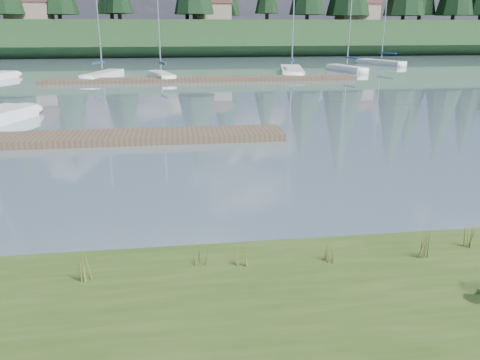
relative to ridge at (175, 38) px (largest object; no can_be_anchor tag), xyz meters
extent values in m
plane|color=slate|center=(0.00, -43.00, -2.50)|extent=(200.00, 200.00, 0.00)
cube|color=#1A3319|center=(0.00, 0.00, 0.00)|extent=(200.00, 20.00, 5.00)
ellipsoid|color=white|center=(-8.22, -57.30, -2.28)|extent=(2.58, 2.85, 0.70)
cube|color=#4C3D2C|center=(-4.00, -64.00, -2.35)|extent=(16.00, 2.00, 0.30)
cube|color=#4C3D2C|center=(2.00, -43.00, -2.35)|extent=(26.00, 2.20, 0.30)
ellipsoid|color=white|center=(-14.94, -37.36, -2.28)|extent=(2.33, 2.52, 0.70)
cube|color=white|center=(-6.57, -39.70, -2.28)|extent=(3.06, 6.46, 0.70)
ellipsoid|color=white|center=(-5.73, -36.66, -2.28)|extent=(1.79, 2.02, 0.70)
cylinder|color=silver|center=(-6.57, -39.70, 3.23)|extent=(0.12, 0.12, 9.85)
cube|color=navy|center=(-6.80, -40.53, -1.10)|extent=(0.86, 2.47, 0.20)
cube|color=white|center=(-1.48, -41.01, -2.28)|extent=(2.57, 5.52, 0.70)
ellipsoid|color=white|center=(-2.17, -38.41, -2.28)|extent=(1.51, 1.72, 0.70)
cylinder|color=silver|center=(-1.48, -41.01, 2.53)|extent=(0.12, 0.12, 8.47)
cube|color=navy|center=(-1.29, -41.72, -1.10)|extent=(0.75, 2.12, 0.20)
cube|color=white|center=(10.85, -37.84, -2.28)|extent=(3.59, 8.80, 0.70)
ellipsoid|color=white|center=(11.68, -33.62, -2.28)|extent=(2.29, 2.66, 0.70)
cube|color=navy|center=(10.62, -38.98, -1.10)|extent=(0.86, 3.39, 0.20)
cube|color=white|center=(16.97, -36.18, -2.28)|extent=(2.53, 5.83, 0.70)
ellipsoid|color=white|center=(16.34, -33.41, -2.28)|extent=(1.55, 1.79, 0.70)
cylinder|color=silver|center=(16.97, -36.18, 2.68)|extent=(0.12, 0.12, 8.77)
cube|color=navy|center=(17.14, -36.94, -1.10)|extent=(0.70, 2.25, 0.20)
cube|color=white|center=(23.91, -28.67, -2.28)|extent=(3.82, 6.48, 0.70)
ellipsoid|color=white|center=(22.68, -25.71, -2.28)|extent=(1.97, 2.15, 0.70)
cylinder|color=silver|center=(23.91, -28.67, 3.09)|extent=(0.12, 0.12, 9.57)
cube|color=navy|center=(24.25, -29.48, -1.10)|extent=(1.17, 2.43, 0.20)
cone|color=#475B23|center=(0.00, -75.25, -1.92)|extent=(0.03, 0.03, 0.45)
cone|color=brown|center=(0.11, -75.32, -1.97)|extent=(0.03, 0.03, 0.36)
cone|color=#475B23|center=(0.06, -75.22, -1.90)|extent=(0.03, 0.03, 0.50)
cone|color=brown|center=(0.14, -75.28, -1.99)|extent=(0.03, 0.03, 0.32)
cone|color=#475B23|center=(0.02, -75.33, -1.95)|extent=(0.03, 0.03, 0.41)
cone|color=#475B23|center=(0.72, -75.40, -1.97)|extent=(0.03, 0.03, 0.36)
cone|color=brown|center=(0.83, -75.47, -2.00)|extent=(0.03, 0.03, 0.29)
cone|color=#475B23|center=(0.78, -75.37, -1.95)|extent=(0.03, 0.03, 0.40)
cone|color=brown|center=(0.86, -75.43, -2.02)|extent=(0.03, 0.03, 0.25)
cone|color=#475B23|center=(0.74, -75.48, -1.99)|extent=(0.03, 0.03, 0.33)
cone|color=#475B23|center=(4.04, -75.55, -1.85)|extent=(0.03, 0.03, 0.61)
cone|color=brown|center=(4.15, -75.62, -1.91)|extent=(0.03, 0.03, 0.49)
cone|color=#475B23|center=(4.10, -75.52, -1.81)|extent=(0.03, 0.03, 0.67)
cone|color=brown|center=(4.18, -75.58, -1.94)|extent=(0.03, 0.03, 0.43)
cone|color=#475B23|center=(4.06, -75.63, -1.88)|extent=(0.03, 0.03, 0.55)
cone|color=#475B23|center=(-1.96, -75.61, -1.89)|extent=(0.03, 0.03, 0.52)
cone|color=brown|center=(-1.85, -75.68, -1.94)|extent=(0.03, 0.03, 0.42)
cone|color=#475B23|center=(-1.90, -75.58, -1.86)|extent=(0.03, 0.03, 0.58)
cone|color=brown|center=(-1.82, -75.64, -1.97)|extent=(0.03, 0.03, 0.37)
cone|color=#475B23|center=(-1.94, -75.69, -1.91)|extent=(0.03, 0.03, 0.47)
cone|color=#475B23|center=(2.25, -75.48, -1.98)|extent=(0.03, 0.03, 0.34)
cone|color=brown|center=(2.36, -75.55, -2.01)|extent=(0.03, 0.03, 0.27)
cone|color=#475B23|center=(2.31, -75.45, -1.96)|extent=(0.03, 0.03, 0.38)
cone|color=brown|center=(2.39, -75.51, -2.03)|extent=(0.03, 0.03, 0.24)
cone|color=#475B23|center=(2.27, -75.56, -2.00)|extent=(0.03, 0.03, 0.31)
cone|color=#475B23|center=(5.10, -75.31, -1.90)|extent=(0.03, 0.03, 0.49)
cone|color=brown|center=(5.21, -75.38, -1.95)|extent=(0.03, 0.03, 0.40)
cone|color=#475B23|center=(5.16, -75.28, -1.88)|extent=(0.03, 0.03, 0.54)
cone|color=brown|center=(5.24, -75.34, -1.98)|extent=(0.03, 0.03, 0.35)
cone|color=#475B23|center=(5.12, -75.39, -1.93)|extent=(0.03, 0.03, 0.45)
cube|color=#33281C|center=(0.00, -74.60, -2.43)|extent=(60.00, 0.50, 0.14)
cylinder|color=#382619|center=(-25.00, -5.00, 3.40)|extent=(0.60, 0.60, 1.80)
cylinder|color=#382619|center=(-10.00, -1.00, 3.40)|extent=(0.60, 0.60, 1.80)
cylinder|color=#382619|center=(3.00, -7.00, 3.40)|extent=(0.60, 0.60, 1.80)
cylinder|color=#382619|center=(15.00, -3.00, 3.40)|extent=(0.60, 0.60, 1.80)
cylinder|color=#382619|center=(28.00, -5.00, 3.40)|extent=(0.60, 0.60, 1.80)
cylinder|color=#382619|center=(42.00, -2.00, 3.40)|extent=(0.60, 0.60, 1.80)
cube|color=gray|center=(-22.00, -3.00, 3.90)|extent=(6.00, 5.00, 2.80)
cube|color=gray|center=(6.00, -2.00, 3.90)|extent=(6.00, 5.00, 2.80)
cube|color=gray|center=(30.00, -4.00, 3.90)|extent=(6.00, 5.00, 2.80)
cube|color=brown|center=(30.00, -4.00, 6.00)|extent=(6.30, 5.30, 1.40)
camera|label=1|loc=(-0.26, -82.73, 1.87)|focal=35.00mm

